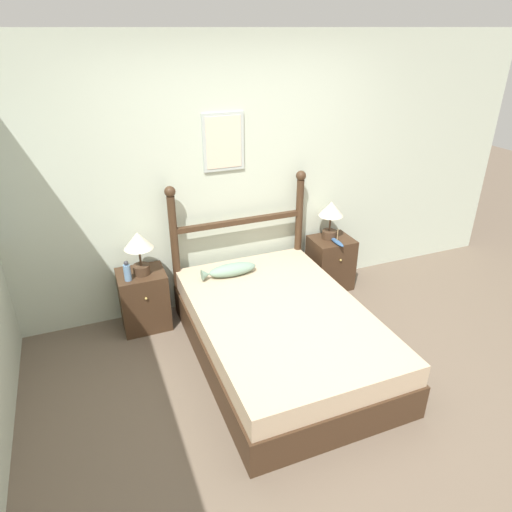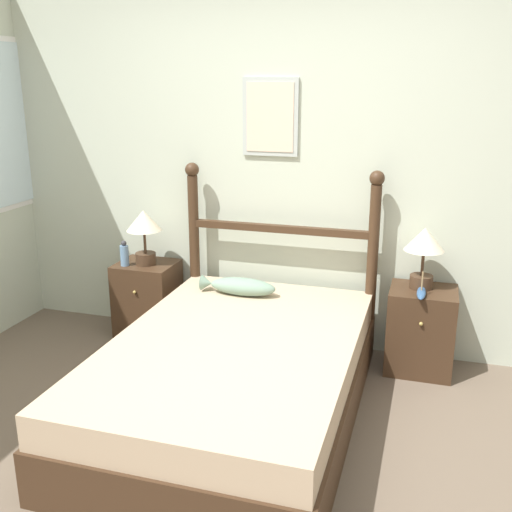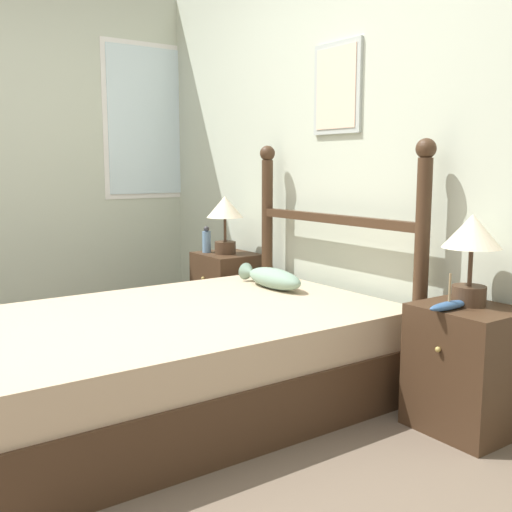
{
  "view_description": "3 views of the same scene",
  "coord_description": "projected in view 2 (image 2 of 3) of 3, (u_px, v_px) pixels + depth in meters",
  "views": [
    {
      "loc": [
        -1.37,
        -2.25,
        2.55
      ],
      "look_at": [
        -0.07,
        1.01,
        0.78
      ],
      "focal_mm": 32.0,
      "sensor_mm": 36.0,
      "label": 1
    },
    {
      "loc": [
        1.0,
        -2.31,
        1.88
      ],
      "look_at": [
        -0.02,
        1.06,
        0.83
      ],
      "focal_mm": 42.0,
      "sensor_mm": 36.0,
      "label": 2
    },
    {
      "loc": [
        2.55,
        -0.74,
        1.17
      ],
      "look_at": [
        -0.02,
        1.06,
        0.7
      ],
      "focal_mm": 42.0,
      "sensor_mm": 36.0,
      "label": 3
    }
  ],
  "objects": [
    {
      "name": "model_boat",
      "position": [
        421.0,
        293.0,
        3.75
      ],
      "size": [
        0.06,
        0.24,
        0.16
      ],
      "color": "#335684",
      "rests_on": "nightstand_right"
    },
    {
      "name": "nightstand_left",
      "position": [
        148.0,
        299.0,
        4.49
      ],
      "size": [
        0.43,
        0.39,
        0.57
      ],
      "color": "#3D2819",
      "rests_on": "ground_plane"
    },
    {
      "name": "headboard",
      "position": [
        280.0,
        250.0,
        4.18
      ],
      "size": [
        1.39,
        0.1,
        1.31
      ],
      "color": "#3D2819",
      "rests_on": "ground_plane"
    },
    {
      "name": "bottle",
      "position": [
        124.0,
        254.0,
        4.34
      ],
      "size": [
        0.06,
        0.06,
        0.19
      ],
      "color": "#668CB2",
      "rests_on": "nightstand_left"
    },
    {
      "name": "table_lamp_right",
      "position": [
        424.0,
        246.0,
        3.81
      ],
      "size": [
        0.26,
        0.26,
        0.4
      ],
      "color": "#422D1E",
      "rests_on": "nightstand_right"
    },
    {
      "name": "table_lamp_left",
      "position": [
        144.0,
        227.0,
        4.31
      ],
      "size": [
        0.26,
        0.26,
        0.4
      ],
      "color": "#422D1E",
      "rests_on": "nightstand_left"
    },
    {
      "name": "nightstand_right",
      "position": [
        421.0,
        330.0,
        3.94
      ],
      "size": [
        0.43,
        0.39,
        0.57
      ],
      "color": "#3D2819",
      "rests_on": "ground_plane"
    },
    {
      "name": "ground_plane",
      "position": [
        197.0,
        477.0,
        2.94
      ],
      "size": [
        16.0,
        16.0,
        0.0
      ],
      "primitive_type": "plane",
      "color": "brown"
    },
    {
      "name": "bed",
      "position": [
        234.0,
        379.0,
        3.41
      ],
      "size": [
        1.36,
        2.06,
        0.47
      ],
      "color": "#3D2819",
      "rests_on": "ground_plane"
    },
    {
      "name": "fish_pillow",
      "position": [
        239.0,
        286.0,
        4.03
      ],
      "size": [
        0.52,
        0.15,
        0.12
      ],
      "color": "gray",
      "rests_on": "bed"
    },
    {
      "name": "wall_back",
      "position": [
        287.0,
        168.0,
        4.16
      ],
      "size": [
        6.4,
        0.08,
        2.55
      ],
      "color": "beige",
      "rests_on": "ground_plane"
    }
  ]
}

